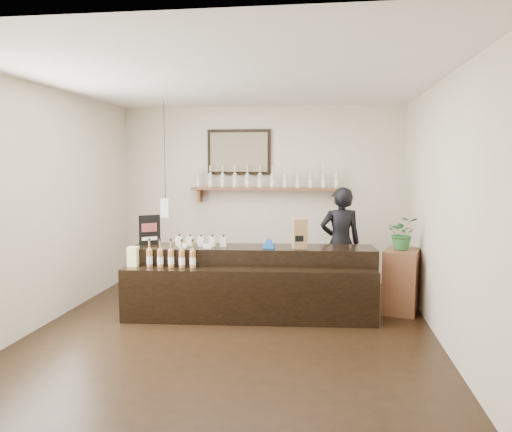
{
  "coord_description": "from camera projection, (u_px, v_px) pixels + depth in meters",
  "views": [
    {
      "loc": [
        0.99,
        -5.45,
        1.9
      ],
      "look_at": [
        0.16,
        0.7,
        1.24
      ],
      "focal_mm": 35.0,
      "sensor_mm": 36.0,
      "label": 1
    }
  ],
  "objects": [
    {
      "name": "ground",
      "position": [
        234.0,
        330.0,
        5.71
      ],
      "size": [
        5.0,
        5.0,
        0.0
      ],
      "primitive_type": "plane",
      "color": "black",
      "rests_on": "ground"
    },
    {
      "name": "room_shell",
      "position": [
        233.0,
        181.0,
        5.53
      ],
      "size": [
        5.0,
        5.0,
        5.0
      ],
      "color": "beige",
      "rests_on": "ground"
    },
    {
      "name": "back_wall_decor",
      "position": [
        251.0,
        173.0,
        7.88
      ],
      "size": [
        2.66,
        0.96,
        1.69
      ],
      "color": "brown",
      "rests_on": "ground"
    },
    {
      "name": "counter",
      "position": [
        251.0,
        284.0,
        6.23
      ],
      "size": [
        3.09,
        1.04,
        1.0
      ],
      "color": "black",
      "rests_on": "ground"
    },
    {
      "name": "promo_sign",
      "position": [
        150.0,
        230.0,
        6.42
      ],
      "size": [
        0.24,
        0.17,
        0.39
      ],
      "color": "black",
      "rests_on": "counter"
    },
    {
      "name": "paper_bag",
      "position": [
        300.0,
        234.0,
        6.14
      ],
      "size": [
        0.2,
        0.17,
        0.37
      ],
      "color": "olive",
      "rests_on": "counter"
    },
    {
      "name": "tape_dispenser",
      "position": [
        269.0,
        245.0,
        6.17
      ],
      "size": [
        0.15,
        0.07,
        0.12
      ],
      "color": "#1853AE",
      "rests_on": "counter"
    },
    {
      "name": "side_cabinet",
      "position": [
        401.0,
        281.0,
        6.38
      ],
      "size": [
        0.54,
        0.65,
        0.81
      ],
      "color": "brown",
      "rests_on": "ground"
    },
    {
      "name": "potted_plant",
      "position": [
        403.0,
        233.0,
        6.31
      ],
      "size": [
        0.39,
        0.34,
        0.42
      ],
      "primitive_type": "imported",
      "rotation": [
        0.0,
        0.0,
        0.02
      ],
      "color": "#296731",
      "rests_on": "side_cabinet"
    },
    {
      "name": "shopkeeper",
      "position": [
        340.0,
        236.0,
        6.98
      ],
      "size": [
        0.72,
        0.54,
        1.78
      ],
      "primitive_type": "imported",
      "rotation": [
        0.0,
        0.0,
        3.33
      ],
      "color": "black",
      "rests_on": "ground"
    }
  ]
}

